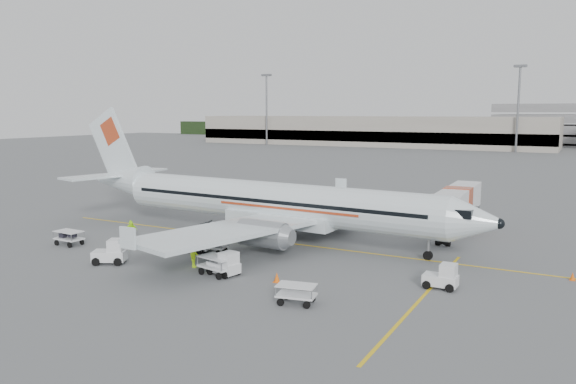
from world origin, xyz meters
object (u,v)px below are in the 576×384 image
jet_bridge (457,210)px  belt_loader (185,231)px  aircraft (273,175)px  tug_fore (441,276)px  tug_aft (109,251)px  tug_mid (224,263)px

jet_bridge → belt_loader: 23.22m
belt_loader → aircraft: bearing=45.7°
tug_fore → tug_aft: size_ratio=0.90×
jet_bridge → tug_fore: (2.41, -16.29, -1.21)m
tug_mid → tug_aft: bearing=-158.4°
tug_mid → belt_loader: bearing=159.3°
belt_loader → tug_mid: belt_loader is taller
aircraft → belt_loader: (-3.93, -6.51, -3.83)m
belt_loader → tug_fore: bearing=-13.8°
belt_loader → tug_mid: (6.25, -4.01, -0.67)m
aircraft → jet_bridge: (12.79, 9.58, -3.31)m
jet_bridge → tug_aft: (-19.00, -21.55, -1.12)m
aircraft → jet_bridge: bearing=39.9°
belt_loader → jet_bridge: bearing=30.7°
tug_fore → tug_aft: 22.04m
aircraft → jet_bridge: aircraft is taller
tug_fore → tug_mid: (-12.88, -3.82, 0.02)m
aircraft → tug_aft: (-6.21, -11.97, -4.43)m
belt_loader → tug_aft: size_ratio=2.44×
aircraft → belt_loader: 8.52m
jet_bridge → belt_loader: bearing=-137.1°
jet_bridge → tug_mid: 22.70m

